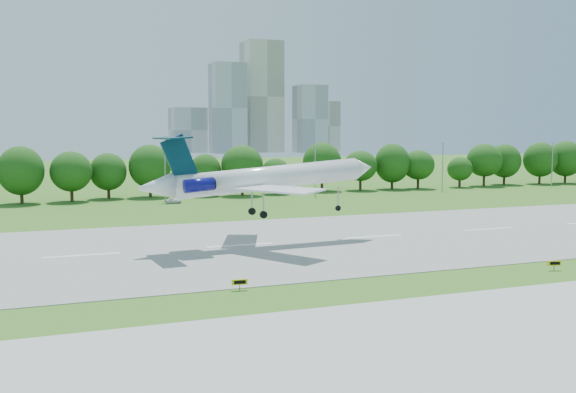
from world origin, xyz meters
The scene contains 9 objects.
ground centered at (0.00, 0.00, 0.00)m, with size 600.00×600.00×0.00m, color #34671B.
runway centered at (0.00, 25.00, 0.04)m, with size 400.00×45.00×0.08m, color gray.
tree_line centered at (0.00, 92.00, 6.19)m, with size 288.40×8.40×10.40m.
light_poles centered at (-2.50, 82.00, 6.34)m, with size 175.90×0.25×12.19m.
skyline centered at (100.16, 390.61, 30.46)m, with size 127.00×52.00×80.00m.
airliner centered at (-17.46, 24.84, 8.99)m, with size 33.95×24.57×11.02m.
taxi_sign_left centered at (-26.74, 2.00, 0.79)m, with size 1.53×0.32×1.07m.
taxi_sign_centre centered at (7.93, -1.59, 0.79)m, with size 1.52×0.55×1.08m.
service_vehicle_b centered at (-19.08, 78.12, 0.60)m, with size 1.41×3.50×1.19m, color beige.
Camera 1 is at (-43.48, -55.85, 15.13)m, focal length 40.00 mm.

